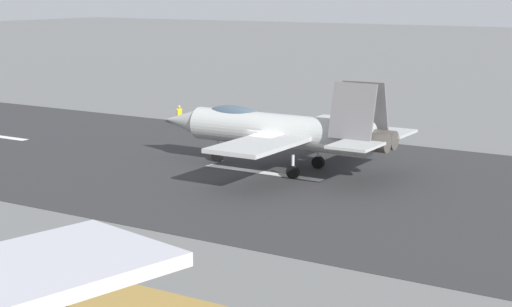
# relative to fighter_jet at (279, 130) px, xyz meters

# --- Properties ---
(ground_plane) EXTENTS (400.00, 400.00, 0.00)m
(ground_plane) POSITION_rel_fighter_jet_xyz_m (0.34, 1.24, -2.49)
(ground_plane) COLOR slate
(runway_strip) EXTENTS (240.00, 26.00, 0.02)m
(runway_strip) POSITION_rel_fighter_jet_xyz_m (0.33, 1.24, -2.48)
(runway_strip) COLOR #2F2E30
(runway_strip) RESTS_ON ground
(fighter_jet) EXTENTS (16.05, 14.47, 5.69)m
(fighter_jet) POSITION_rel_fighter_jet_xyz_m (0.00, 0.00, 0.00)
(fighter_jet) COLOR #ADAFAD
(fighter_jet) RESTS_ON ground
(crew_person) EXTENTS (0.39, 0.68, 1.63)m
(crew_person) POSITION_rel_fighter_jet_xyz_m (15.31, -10.15, -1.68)
(crew_person) COLOR #1E2338
(crew_person) RESTS_ON ground
(marker_cone_mid) EXTENTS (0.44, 0.44, 0.55)m
(marker_cone_mid) POSITION_rel_fighter_jet_xyz_m (5.70, -10.81, -2.21)
(marker_cone_mid) COLOR orange
(marker_cone_mid) RESTS_ON ground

